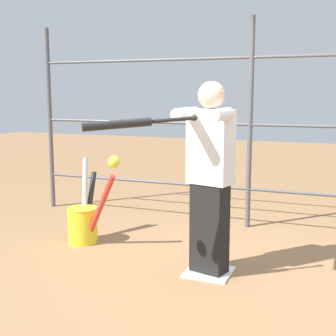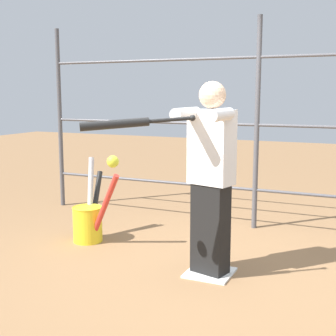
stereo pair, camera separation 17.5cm
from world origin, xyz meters
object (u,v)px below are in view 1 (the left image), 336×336
at_px(batter, 210,173).
at_px(bat_bucket, 84,221).
at_px(baseball_bat_swinging, 127,124).
at_px(softball_in_flight, 114,162).

bearing_deg(batter, bat_bucket, -13.72).
bearing_deg(baseball_bat_swinging, batter, -118.85).
height_order(batter, baseball_bat_swinging, batter).
distance_m(batter, softball_in_flight, 0.89).
bearing_deg(bat_bucket, batter, 166.28).
relative_size(baseball_bat_swinging, bat_bucket, 0.81).
xyz_separation_m(baseball_bat_swinging, softball_in_flight, (0.16, -0.09, -0.31)).
bearing_deg(softball_in_flight, batter, -131.13).
bearing_deg(batter, baseball_bat_swinging, 61.15).
xyz_separation_m(softball_in_flight, bat_bucket, (0.94, -1.03, -0.84)).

